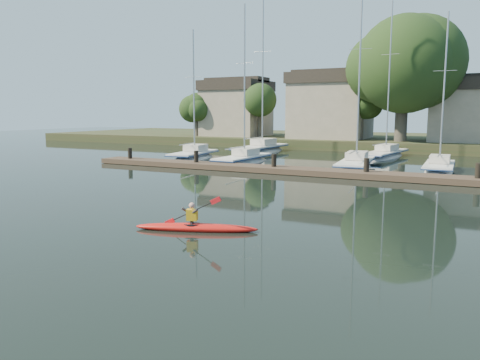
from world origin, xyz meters
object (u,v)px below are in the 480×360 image
at_px(kayak, 196,226).
at_px(sailboat_2, 355,171).
at_px(dock, 318,172).
at_px(sailboat_3, 439,174).
at_px(sailboat_6, 385,160).
at_px(sailboat_1, 243,166).
at_px(sailboat_0, 194,161).
at_px(sailboat_5, 261,155).

relative_size(kayak, sailboat_2, 0.29).
relative_size(dock, sailboat_3, 2.96).
height_order(sailboat_3, sailboat_6, sailboat_6).
relative_size(sailboat_1, sailboat_3, 1.14).
bearing_deg(sailboat_0, sailboat_2, -9.08).
relative_size(sailboat_0, sailboat_6, 0.79).
bearing_deg(sailboat_6, dock, -89.70).
bearing_deg(dock, sailboat_2, 74.12).
bearing_deg(sailboat_0, sailboat_5, 66.03).
relative_size(kayak, sailboat_1, 0.31).
bearing_deg(sailboat_5, kayak, -67.37).
bearing_deg(sailboat_6, sailboat_2, -85.24).
distance_m(sailboat_2, sailboat_3, 5.43).
distance_m(kayak, sailboat_6, 28.90).
bearing_deg(kayak, sailboat_5, 89.81).
height_order(sailboat_2, sailboat_3, sailboat_2).
distance_m(sailboat_1, sailboat_3, 13.99).
bearing_deg(dock, sailboat_3, 38.31).
bearing_deg(sailboat_3, sailboat_6, 119.67).
distance_m(sailboat_3, sailboat_5, 18.50).
xyz_separation_m(kayak, dock, (-0.53, 15.32, 0.04)).
bearing_deg(sailboat_1, sailboat_3, 7.06).
distance_m(kayak, sailboat_0, 24.21).
relative_size(sailboat_0, sailboat_5, 0.72).
bearing_deg(sailboat_6, sailboat_1, -125.50).
relative_size(kayak, sailboat_0, 0.35).
bearing_deg(sailboat_0, sailboat_6, 23.55).
height_order(kayak, sailboat_0, sailboat_0).
bearing_deg(dock, sailboat_0, 157.67).
bearing_deg(sailboat_2, sailboat_1, 179.33).
relative_size(sailboat_1, sailboat_5, 0.79).
relative_size(sailboat_1, sailboat_2, 0.93).
bearing_deg(kayak, sailboat_1, 91.69).
bearing_deg(sailboat_5, sailboat_0, -104.29).
distance_m(dock, sailboat_3, 8.55).
distance_m(sailboat_3, sailboat_6, 9.60).
bearing_deg(sailboat_3, sailboat_5, 152.98).
relative_size(sailboat_0, sailboat_3, 1.04).
bearing_deg(kayak, sailboat_2, 67.54).
xyz_separation_m(sailboat_2, sailboat_6, (0.49, 8.92, 0.00)).
height_order(kayak, sailboat_3, sailboat_3).
relative_size(sailboat_0, sailboat_2, 0.84).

